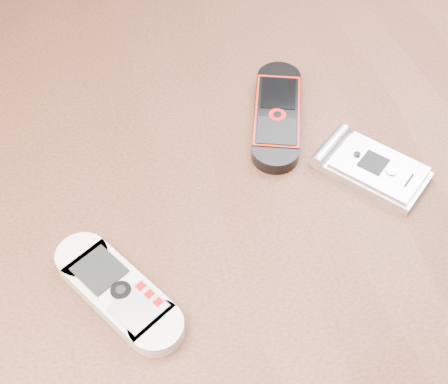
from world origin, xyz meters
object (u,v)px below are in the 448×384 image
Objects in this scene: table at (220,259)px; nokia_white at (118,291)px; nokia_black_red at (277,114)px; motorola_razr at (375,169)px.

nokia_white reaches higher than table.
nokia_black_red is 1.41× the size of motorola_razr.
nokia_white is at bearing -142.57° from table.
nokia_white is 0.26m from nokia_black_red.
motorola_razr is at bearing -1.88° from table.
nokia_white is at bearing 156.10° from motorola_razr.
motorola_razr is (0.07, -0.10, 0.00)m from nokia_black_red.
nokia_black_red is (0.09, 0.09, 0.11)m from table.
motorola_razr reaches higher than table.
motorola_razr is at bearing -35.21° from nokia_black_red.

